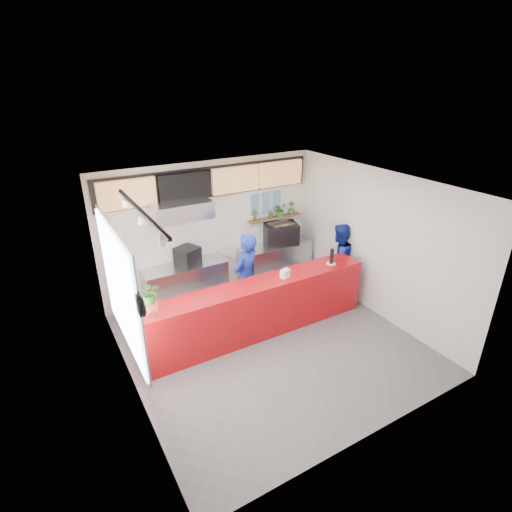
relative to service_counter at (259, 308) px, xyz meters
name	(u,v)px	position (x,y,z in m)	size (l,w,h in m)	color
floor	(270,343)	(0.00, -0.40, -0.55)	(5.00, 5.00, 0.00)	slate
ceiling	(273,187)	(0.00, -0.40, 2.45)	(5.00, 5.00, 0.00)	silver
wall_back	(212,228)	(0.00, 2.10, 0.95)	(5.00, 5.00, 0.00)	white
wall_left	(125,311)	(-2.50, -0.40, 0.95)	(5.00, 5.00, 0.00)	white
wall_right	(376,244)	(2.50, -0.40, 0.95)	(5.00, 5.00, 0.00)	white
service_counter	(259,308)	(0.00, 0.00, 0.00)	(4.50, 0.60, 1.10)	#B10C12
cream_band	(209,179)	(0.00, 2.09, 2.05)	(5.00, 0.02, 0.80)	beige
prep_bench	(186,284)	(-0.80, 1.80, -0.10)	(1.80, 0.60, 0.90)	#B2B5BA
panini_oven	(188,256)	(-0.71, 1.80, 0.55)	(0.43, 0.43, 0.39)	black
extraction_hood	(181,210)	(-0.80, 1.75, 1.60)	(1.20, 0.70, 0.35)	#B2B5BA
hood_lip	(181,219)	(-0.80, 1.75, 1.40)	(1.20, 0.70, 0.08)	#B2B5BA
right_bench	(275,261)	(1.50, 1.80, -0.10)	(1.80, 0.60, 0.90)	#B2B5BA
espresso_machine	(281,233)	(1.66, 1.80, 0.60)	(0.78, 0.55, 0.50)	black
espresso_tray	(281,225)	(1.66, 1.80, 0.83)	(0.58, 0.40, 0.05)	silver
herb_shelf	(275,218)	(1.60, 2.00, 0.95)	(1.40, 0.18, 0.04)	brown
menu_board_far_left	(127,194)	(-1.75, 1.98, 2.00)	(1.10, 0.10, 0.55)	tan
menu_board_mid_left	(185,186)	(-0.59, 1.98, 2.00)	(1.10, 0.10, 0.55)	black
menu_board_mid_right	(236,179)	(0.57, 1.98, 2.00)	(1.10, 0.10, 0.55)	tan
menu_board_far_right	(281,173)	(1.73, 1.98, 2.00)	(1.10, 0.10, 0.55)	tan
soffit	(210,182)	(0.00, 2.06, 2.00)	(4.80, 0.04, 0.65)	black
window_pane	(120,289)	(-2.47, -0.10, 1.15)	(0.04, 2.20, 1.90)	silver
window_frame	(122,289)	(-2.45, -0.10, 1.15)	(0.03, 2.30, 2.00)	#B2B5BA
wall_clock_rim	(140,305)	(-2.46, -1.30, 1.50)	(0.30, 0.30, 0.05)	black
wall_clock_face	(142,305)	(-2.43, -1.30, 1.50)	(0.26, 0.26, 0.02)	white
track_rail	(141,211)	(-2.10, -0.40, 2.39)	(0.05, 2.40, 0.04)	black
dec_plate_a	(218,217)	(0.15, 2.07, 1.20)	(0.24, 0.24, 0.03)	silver
dec_plate_b	(230,219)	(0.45, 2.07, 1.10)	(0.24, 0.24, 0.03)	silver
dec_plate_c	(218,229)	(0.15, 2.07, 0.90)	(0.24, 0.24, 0.03)	silver
dec_plate_d	(232,208)	(0.50, 2.07, 1.35)	(0.24, 0.24, 0.03)	silver
photo_frame_a	(255,200)	(1.10, 2.08, 1.45)	(0.20, 0.02, 0.25)	#598CBF
photo_frame_b	(266,198)	(1.40, 2.08, 1.45)	(0.20, 0.02, 0.25)	#598CBF
photo_frame_c	(277,196)	(1.70, 2.08, 1.45)	(0.20, 0.02, 0.25)	#598CBF
photo_frame_d	(255,210)	(1.10, 2.08, 1.20)	(0.20, 0.02, 0.25)	#598CBF
photo_frame_e	(266,208)	(1.40, 2.08, 1.20)	(0.20, 0.02, 0.25)	#598CBF
photo_frame_f	(276,206)	(1.70, 2.08, 1.20)	(0.20, 0.02, 0.25)	#598CBF
staff_center	(246,277)	(0.04, 0.59, 0.38)	(0.68, 0.45, 1.86)	navy
staff_right	(338,259)	(2.33, 0.48, 0.29)	(0.81, 0.63, 1.67)	navy
herb_a	(255,215)	(1.06, 2.00, 1.11)	(0.15, 0.10, 0.28)	#346C25
herb_b	(271,212)	(1.50, 2.00, 1.10)	(0.15, 0.12, 0.27)	#346C25
herb_c	(280,209)	(1.75, 2.00, 1.13)	(0.29, 0.25, 0.32)	#346C25
herb_d	(291,208)	(2.08, 2.00, 1.12)	(0.16, 0.15, 0.29)	#346C25
glass_vase	(152,309)	(-2.03, -0.08, 0.66)	(0.18, 0.18, 0.23)	white
basil_vase	(150,293)	(-2.03, -0.08, 0.95)	(0.33, 0.28, 0.36)	#346C25
napkin_holder	(285,274)	(0.53, -0.06, 0.63)	(0.18, 0.11, 0.16)	white
white_plate	(331,263)	(1.67, -0.04, 0.56)	(0.19, 0.19, 0.01)	white
pepper_mill	(332,256)	(1.67, -0.04, 0.72)	(0.08, 0.08, 0.31)	black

